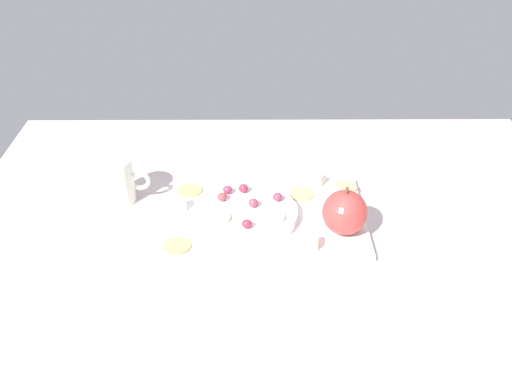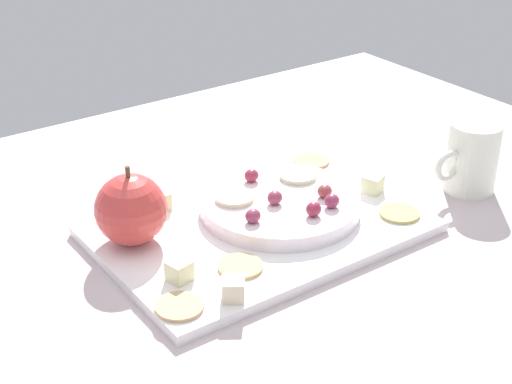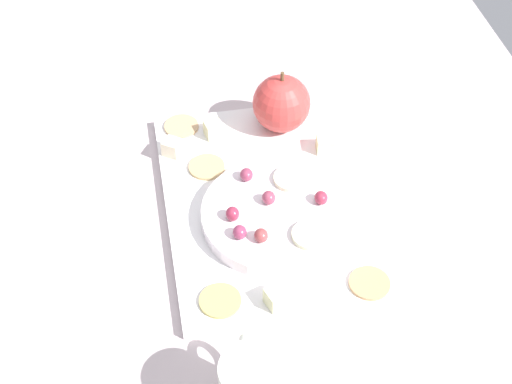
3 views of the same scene
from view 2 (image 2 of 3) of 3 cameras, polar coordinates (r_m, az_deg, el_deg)
name	(u,v)px [view 2 (image 2 of 3)]	position (r cm, az deg, el deg)	size (l,w,h in cm)	color
table	(239,246)	(89.23, -1.25, -4.04)	(117.04, 85.06, 3.91)	#BDABAF
platter	(260,229)	(87.52, 0.26, -2.76)	(35.97, 24.48, 1.23)	white
serving_dish	(280,204)	(89.51, 1.80, -0.91)	(18.86, 18.86, 1.82)	white
apple_whole	(131,210)	(83.13, -9.32, -1.31)	(7.89, 7.89, 7.89)	#C73B38
apple_stem	(128,172)	(81.06, -9.56, 1.51)	(0.50, 0.50, 1.20)	brown
cheese_cube_0	(179,271)	(77.44, -5.75, -5.88)	(2.18, 2.18, 2.18)	beige
cheese_cube_1	(373,184)	(94.74, 8.71, 0.59)	(2.18, 2.18, 2.18)	beige
cheese_cube_2	(233,289)	(74.40, -1.72, -7.29)	(2.18, 2.18, 2.18)	beige
cheese_cube_3	(160,201)	(90.53, -7.17, -0.65)	(2.18, 2.18, 2.18)	beige
cracker_0	(399,213)	(90.57, 10.65, -1.57)	(4.75, 4.75, 0.40)	tan
cracker_1	(179,306)	(74.01, -5.74, -8.50)	(4.75, 4.75, 0.40)	tan
cracker_2	(240,266)	(79.37, -1.17, -5.58)	(4.75, 4.75, 0.40)	tan
cracker_3	(311,161)	(101.95, 4.16, 2.33)	(4.75, 4.75, 0.40)	tan
grape_0	(253,216)	(83.57, -0.23, -1.80)	(1.81, 1.63, 1.57)	#8F3650
grape_1	(314,209)	(84.99, 4.32, -1.29)	(1.81, 1.63, 1.71)	#962942
grape_2	(275,198)	(87.24, 1.42, -0.42)	(1.81, 1.63, 1.65)	#953B51
grape_3	(325,191)	(89.08, 5.15, 0.06)	(1.81, 1.63, 1.57)	#953D40
grape_4	(252,176)	(92.35, -0.34, 1.24)	(1.81, 1.63, 1.59)	#9B2C41
grape_5	(332,201)	(86.98, 5.69, -0.66)	(1.81, 1.63, 1.62)	#903454
apple_slice_0	(234,197)	(88.41, -1.63, -0.41)	(4.53, 4.53, 0.60)	beige
apple_slice_1	(298,176)	(93.60, 3.13, 1.24)	(4.53, 4.53, 0.60)	beige
cup	(471,158)	(99.12, 15.79, 2.49)	(9.61, 6.40, 9.02)	white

